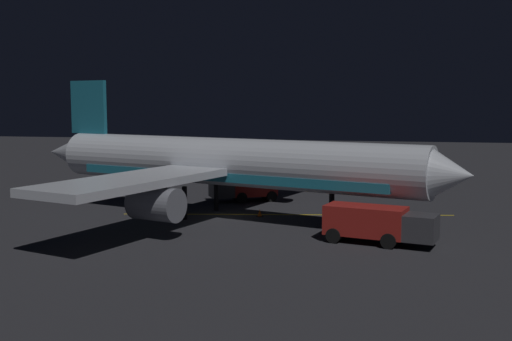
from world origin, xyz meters
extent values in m
cube|color=#2C2C30|center=(0.00, 0.00, -0.10)|extent=(180.00, 180.00, 0.20)
cube|color=gold|center=(-2.09, 4.00, 0.00)|extent=(4.78, 24.24, 0.01)
cylinder|color=silver|center=(0.00, 0.00, 4.08)|extent=(12.11, 28.75, 3.42)
cube|color=teal|center=(0.00, 0.00, 3.14)|extent=(10.62, 24.54, 0.62)
cone|color=silver|center=(4.74, 14.83, 4.08)|extent=(4.02, 3.63, 3.35)
cone|color=silver|center=(-4.89, -15.32, 4.08)|extent=(4.18, 4.85, 3.08)
cube|color=teal|center=(-4.12, -12.90, 7.94)|extent=(1.44, 3.54, 4.30)
cube|color=silver|center=(-8.73, 1.26, 3.57)|extent=(14.78, 8.83, 0.50)
cylinder|color=slate|center=(-7.70, 2.19, 2.17)|extent=(2.97, 3.69, 2.10)
cube|color=silver|center=(7.85, -4.03, 3.57)|extent=(14.78, 8.83, 0.50)
cylinder|color=slate|center=(7.54, -2.68, 2.17)|extent=(2.97, 3.69, 2.10)
cylinder|color=black|center=(2.43, 7.62, 1.18)|extent=(0.45, 0.45, 2.37)
cylinder|color=black|center=(-2.70, -1.71, 1.18)|extent=(0.45, 0.45, 2.37)
cylinder|color=black|center=(1.21, -2.96, 1.18)|extent=(0.45, 0.45, 2.37)
cube|color=maroon|center=(5.96, 9.95, 1.33)|extent=(3.21, 5.11, 1.76)
cube|color=#38383D|center=(6.77, 13.11, 1.20)|extent=(2.38, 2.24, 1.50)
cylinder|color=black|center=(6.38, 11.55, 0.45)|extent=(2.46, 1.44, 0.90)
cylinder|color=black|center=(5.55, 8.34, 0.45)|extent=(2.46, 1.44, 0.90)
cube|color=maroon|center=(-7.99, 0.07, 1.47)|extent=(3.68, 4.29, 2.03)
cube|color=#38383D|center=(-6.62, -2.34, 1.20)|extent=(2.62, 2.55, 1.50)
cylinder|color=black|center=(-7.34, -1.07, 0.45)|extent=(2.45, 1.93, 0.90)
cylinder|color=black|center=(-8.63, 1.20, 0.45)|extent=(2.45, 1.93, 0.90)
cylinder|color=black|center=(1.75, 8.50, 0.42)|extent=(0.32, 0.32, 0.85)
cylinder|color=yellow|center=(1.75, 8.50, 1.18)|extent=(0.40, 0.40, 0.65)
sphere|color=tan|center=(1.75, 8.50, 1.62)|extent=(0.24, 0.24, 0.24)
cone|color=#EA590F|center=(-3.58, 8.35, 0.28)|extent=(0.36, 0.36, 0.55)
cube|color=black|center=(-3.58, 8.35, 0.01)|extent=(0.50, 0.50, 0.03)
cone|color=#EA590F|center=(-2.35, 6.86, 0.28)|extent=(0.36, 0.36, 0.55)
cube|color=black|center=(-2.35, 6.86, 0.01)|extent=(0.50, 0.50, 0.03)
cone|color=#EA590F|center=(-0.96, 2.08, 0.28)|extent=(0.36, 0.36, 0.55)
cube|color=black|center=(-0.96, 2.08, 0.01)|extent=(0.50, 0.50, 0.03)
camera|label=1|loc=(42.85, 11.05, 8.42)|focal=43.41mm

